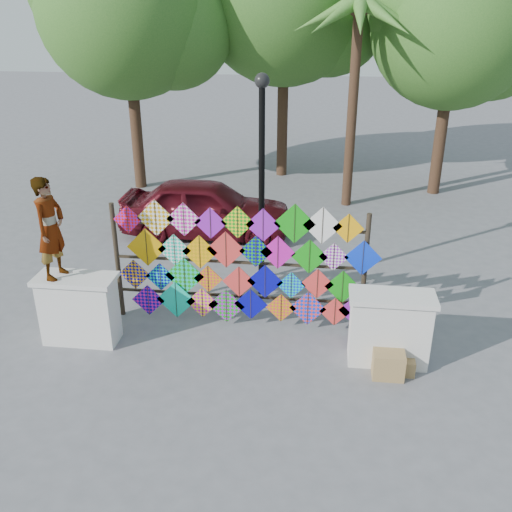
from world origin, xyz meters
name	(u,v)px	position (x,y,z in m)	size (l,w,h in m)	color
ground	(232,344)	(0.00, 0.00, 0.00)	(80.00, 80.00, 0.00)	slate
parapet_left	(79,309)	(-2.70, -0.20, 0.65)	(1.40, 0.65, 1.28)	silver
parapet_right	(389,328)	(2.70, -0.20, 0.65)	(1.40, 0.65, 1.28)	silver
kite_rack	(241,266)	(0.08, 0.72, 1.22)	(4.92, 0.24, 2.45)	black
tree_west	(130,10)	(-4.40, 9.03, 5.38)	(5.85, 5.20, 8.01)	#48301E
tree_east	(458,25)	(5.09, 9.53, 4.99)	(5.40, 4.80, 7.42)	#48301E
palm_tree	(358,28)	(2.20, 8.00, 4.95)	(3.62, 3.62, 5.83)	#48301E
vendor_woman	(50,228)	(-3.00, -0.20, 2.17)	(0.65, 0.42, 1.77)	#99999E
sedan	(206,208)	(-1.48, 5.07, 0.75)	(1.76, 4.38, 1.49)	#510E17
lamppost	(262,169)	(0.30, 2.00, 2.69)	(0.28, 0.28, 4.46)	black
cardboard_box_near	(388,363)	(2.68, -0.60, 0.23)	(0.51, 0.45, 0.45)	olive
cardboard_box_far	(404,366)	(2.96, -0.52, 0.14)	(0.32, 0.30, 0.27)	olive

